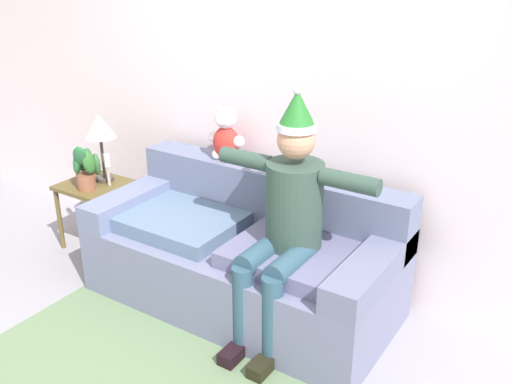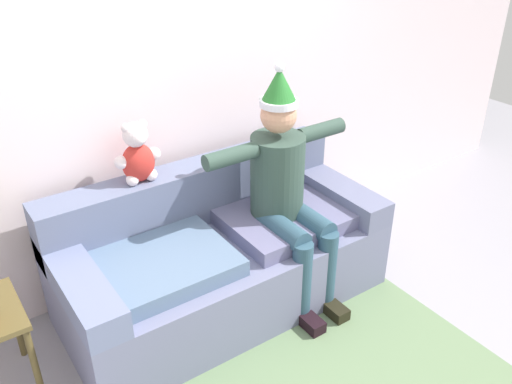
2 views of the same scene
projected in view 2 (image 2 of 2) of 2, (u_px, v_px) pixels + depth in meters
name	position (u px, v px, depth m)	size (l,w,h in m)	color
back_wall	(168.00, 80.00, 3.42)	(7.00, 0.10, 2.70)	white
couch	(219.00, 255.00, 3.51)	(2.03, 0.94, 0.86)	slate
person_seated	(287.00, 186.00, 3.37)	(1.02, 0.77, 1.55)	#334B40
teddy_bear	(138.00, 155.00, 3.21)	(0.29, 0.17, 0.38)	red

